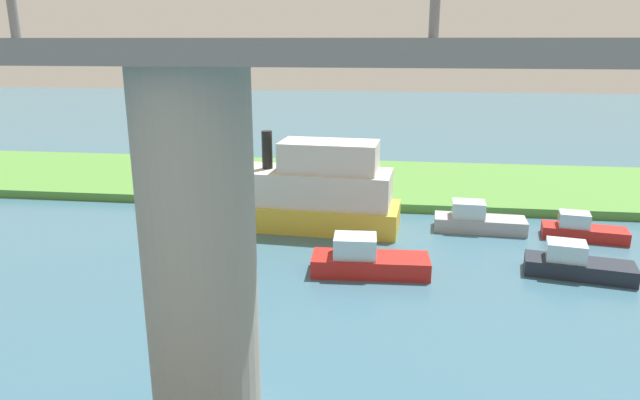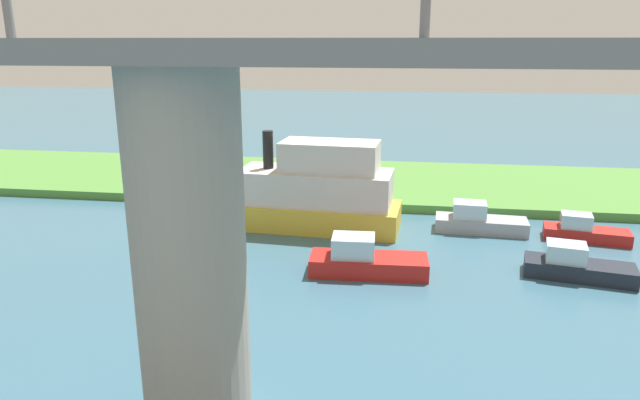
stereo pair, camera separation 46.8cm
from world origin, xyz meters
TOP-DOWN VIEW (x-y plane):
  - ground_plane at (0.00, 0.00)m, footprint 160.00×160.00m
  - grassy_bank at (0.00, -6.00)m, footprint 80.00×12.00m
  - bridge_pylon at (-0.93, 19.16)m, footprint 2.69×2.69m
  - bridge_span at (-0.93, 19.14)m, footprint 74.14×4.30m
  - person_on_bank at (0.49, -1.49)m, footprint 0.48×0.48m
  - mooring_post at (4.00, -1.89)m, footprint 0.20×0.20m
  - motorboat_red at (-1.22, 3.15)m, footprint 9.96×3.92m
  - motorboat_white at (-14.71, 3.24)m, footprint 4.09×2.03m
  - riverboat_paddlewheel at (-4.42, 8.94)m, footprint 4.96×1.95m
  - pontoon_yellow at (-9.75, 2.61)m, footprint 4.64×1.90m
  - houseboat_blue at (-13.04, 8.08)m, footprint 4.48×2.29m

SIDE VIEW (x-z plane):
  - ground_plane at x=0.00m, z-range 0.00..0.00m
  - grassy_bank at x=0.00m, z-range 0.00..0.50m
  - motorboat_white at x=-14.71m, z-range -0.19..1.12m
  - houseboat_blue at x=-13.04m, z-range -0.20..1.22m
  - pontoon_yellow at x=-9.75m, z-range -0.22..1.30m
  - riverboat_paddlewheel at x=-4.42m, z-range -0.23..1.40m
  - mooring_post at x=4.00m, z-range 0.50..1.30m
  - person_on_bank at x=0.49m, z-range 0.51..1.90m
  - motorboat_red at x=-1.22m, z-range -0.65..4.34m
  - bridge_pylon at x=-0.93m, z-range 0.00..8.98m
  - bridge_span at x=-0.93m, z-range 7.85..11.10m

